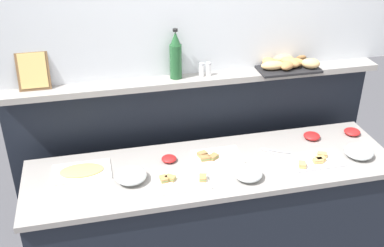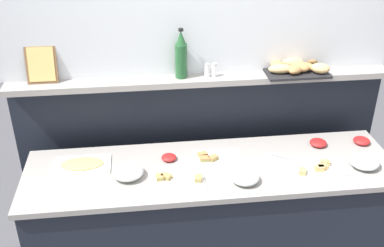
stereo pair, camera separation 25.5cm
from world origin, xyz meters
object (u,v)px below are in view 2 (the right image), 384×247
object	(u,v)px
condiment_bowl_red	(318,143)
bread_basket	(297,67)
sandwich_platter_side	(318,168)
condiment_bowl_dark	(169,157)
condiment_bowl_cream	(362,141)
glass_bowl_large	(245,177)
serving_tongs	(276,157)
wine_bottle_green	(181,56)
glass_bowl_medium	(128,172)
cold_cuts_platter	(82,165)
glass_bowl_small	(364,162)
salt_shaker	(207,70)
sandwich_platter_front	(176,180)
sandwich_platter_rear	(215,158)
framed_picture	(41,64)
pepper_shaker	(214,70)

from	to	relation	value
condiment_bowl_red	bread_basket	size ratio (longest dim) A/B	0.26
sandwich_platter_side	condiment_bowl_dark	xyz separation A→B (m)	(-0.87, 0.21, 0.01)
condiment_bowl_cream	glass_bowl_large	bearing A→B (deg)	-159.04
serving_tongs	wine_bottle_green	xyz separation A→B (m)	(-0.55, 0.37, 0.55)
glass_bowl_medium	cold_cuts_platter	bearing A→B (deg)	151.83
glass_bowl_large	condiment_bowl_dark	xyz separation A→B (m)	(-0.41, 0.28, -0.01)
glass_bowl_small	salt_shaker	size ratio (longest dim) A/B	2.02
glass_bowl_small	serving_tongs	xyz separation A→B (m)	(-0.49, 0.16, -0.03)
glass_bowl_small	condiment_bowl_dark	bearing A→B (deg)	169.57
sandwich_platter_front	wine_bottle_green	xyz separation A→B (m)	(0.09, 0.54, 0.54)
condiment_bowl_red	serving_tongs	size ratio (longest dim) A/B	0.65
condiment_bowl_dark	condiment_bowl_red	size ratio (longest dim) A/B	0.84
sandwich_platter_side	glass_bowl_large	xyz separation A→B (m)	(-0.46, -0.07, 0.02)
glass_bowl_large	condiment_bowl_dark	size ratio (longest dim) A/B	1.79
condiment_bowl_dark	salt_shaker	world-z (taller)	salt_shaker
glass_bowl_medium	condiment_bowl_red	size ratio (longest dim) A/B	1.69
cold_cuts_platter	bread_basket	bearing A→B (deg)	12.58
wine_bottle_green	sandwich_platter_front	bearing A→B (deg)	-99.23
cold_cuts_platter	condiment_bowl_dark	bearing A→B (deg)	0.58
cold_cuts_platter	bread_basket	world-z (taller)	bread_basket
condiment_bowl_red	salt_shaker	size ratio (longest dim) A/B	1.25
sandwich_platter_side	sandwich_platter_rear	bearing A→B (deg)	163.20
condiment_bowl_red	bread_basket	bearing A→B (deg)	113.96
sandwich_platter_rear	condiment_bowl_red	size ratio (longest dim) A/B	2.72
condiment_bowl_dark	serving_tongs	xyz separation A→B (m)	(0.66, -0.06, -0.01)
condiment_bowl_red	wine_bottle_green	distance (m)	1.04
sandwich_platter_side	framed_picture	size ratio (longest dim) A/B	1.36
pepper_shaker	framed_picture	distance (m)	1.06
sandwich_platter_rear	bread_basket	xyz separation A→B (m)	(0.57, 0.33, 0.44)
serving_tongs	glass_bowl_small	bearing A→B (deg)	-17.62
sandwich_platter_side	pepper_shaker	world-z (taller)	pepper_shaker
glass_bowl_large	glass_bowl_small	xyz separation A→B (m)	(0.74, 0.07, 0.00)
sandwich_platter_rear	glass_bowl_large	world-z (taller)	glass_bowl_large
glass_bowl_medium	pepper_shaker	distance (m)	0.84
sandwich_platter_rear	cold_cuts_platter	bearing A→B (deg)	178.20
glass_bowl_large	pepper_shaker	xyz separation A→B (m)	(-0.09, 0.58, 0.42)
sandwich_platter_rear	glass_bowl_small	distance (m)	0.89
sandwich_platter_front	bread_basket	distance (m)	1.08
serving_tongs	wine_bottle_green	bearing A→B (deg)	145.94
condiment_bowl_cream	bread_basket	xyz separation A→B (m)	(-0.40, 0.26, 0.43)
sandwich_platter_side	serving_tongs	distance (m)	0.26
condiment_bowl_cream	framed_picture	distance (m)	2.08
glass_bowl_small	salt_shaker	bearing A→B (deg)	149.57
sandwich_platter_rear	wine_bottle_green	world-z (taller)	wine_bottle_green
serving_tongs	wine_bottle_green	world-z (taller)	wine_bottle_green
glass_bowl_small	condiment_bowl_red	world-z (taller)	glass_bowl_small
framed_picture	glass_bowl_medium	bearing A→B (deg)	-45.27
cold_cuts_platter	glass_bowl_large	size ratio (longest dim) A/B	2.08
salt_shaker	pepper_shaker	world-z (taller)	same
serving_tongs	pepper_shaker	distance (m)	0.67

